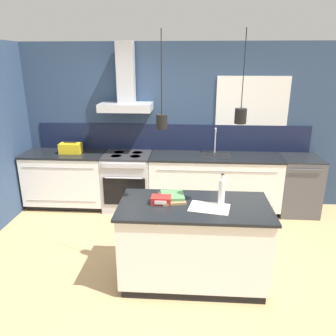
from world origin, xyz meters
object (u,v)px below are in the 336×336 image
(oven_range, at_px, (128,181))
(red_supply_box, at_px, (161,200))
(dishwasher, at_px, (298,185))
(book_stack, at_px, (172,197))
(bottle_on_island, at_px, (222,192))
(yellow_toolbox, at_px, (71,148))

(oven_range, bearing_deg, red_supply_box, -68.69)
(dishwasher, xyz_separation_m, book_stack, (-1.89, -1.70, 0.48))
(book_stack, bearing_deg, oven_range, 115.56)
(oven_range, height_order, dishwasher, same)
(oven_range, xyz_separation_m, bottle_on_island, (1.32, -1.82, 0.60))
(oven_range, height_order, red_supply_box, red_supply_box)
(book_stack, height_order, yellow_toolbox, yellow_toolbox)
(oven_range, distance_m, bottle_on_island, 2.33)
(oven_range, relative_size, red_supply_box, 4.45)
(book_stack, bearing_deg, dishwasher, 41.97)
(book_stack, relative_size, yellow_toolbox, 1.13)
(oven_range, height_order, bottle_on_island, bottle_on_island)
(red_supply_box, bearing_deg, book_stack, 47.35)
(oven_range, height_order, book_stack, book_stack)
(book_stack, distance_m, red_supply_box, 0.16)
(yellow_toolbox, bearing_deg, bottle_on_island, -39.28)
(bottle_on_island, bearing_deg, dishwasher, 52.84)
(dishwasher, height_order, book_stack, book_stack)
(bottle_on_island, height_order, yellow_toolbox, bottle_on_island)
(oven_range, xyz_separation_m, dishwasher, (2.71, 0.00, -0.00))
(book_stack, relative_size, red_supply_box, 1.88)
(bottle_on_island, distance_m, yellow_toolbox, 2.88)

